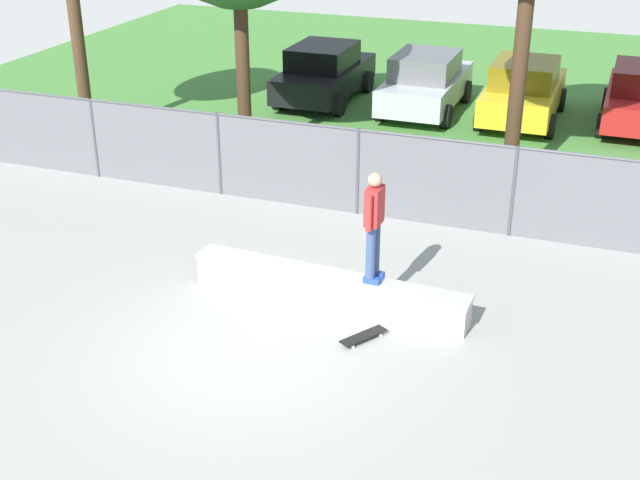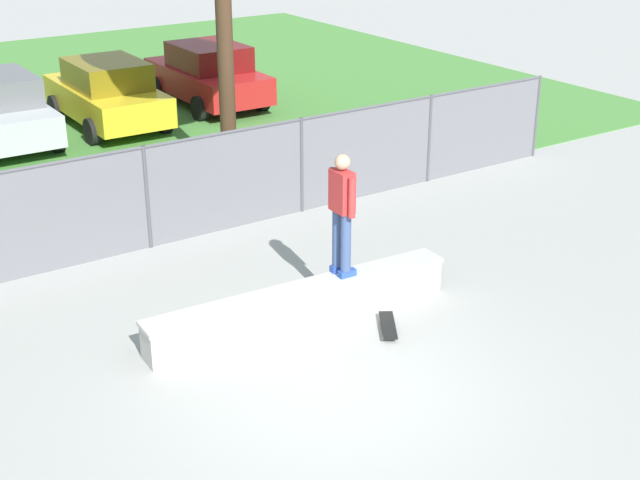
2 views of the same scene
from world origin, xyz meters
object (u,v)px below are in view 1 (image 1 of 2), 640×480
at_px(skateboard, 363,336).
at_px(skateboarder, 374,222).
at_px(concrete_ledge, 328,288).
at_px(car_yellow, 523,91).
at_px(car_black, 324,73).
at_px(car_silver, 425,82).

bearing_deg(skateboard, skateboarder, 99.58).
bearing_deg(skateboard, concrete_ledge, 134.86).
bearing_deg(car_yellow, car_black, -179.77).
bearing_deg(skateboarder, car_silver, 99.37).
distance_m(skateboarder, skateboard, 1.76).
distance_m(skateboard, car_black, 13.07).
relative_size(car_black, car_silver, 1.00).
relative_size(skateboarder, car_black, 0.43).
height_order(car_black, car_yellow, same).
relative_size(concrete_ledge, skateboard, 6.03).
bearing_deg(concrete_ledge, car_yellow, 82.07).
distance_m(car_silver, car_yellow, 2.67).
xyz_separation_m(concrete_ledge, car_silver, (-1.11, 11.13, 0.56)).
xyz_separation_m(concrete_ledge, skateboard, (0.88, -0.89, -0.20)).
bearing_deg(skateboard, car_black, 112.46).
bearing_deg(skateboard, car_yellow, 86.78).
bearing_deg(car_silver, car_black, 179.19).
bearing_deg(car_yellow, concrete_ledge, -97.93).
bearing_deg(car_silver, concrete_ledge, -84.33).
bearing_deg(car_yellow, skateboard, -93.22).
relative_size(concrete_ledge, car_silver, 1.12).
relative_size(skateboard, car_silver, 0.19).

